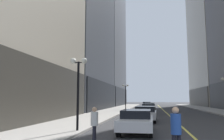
{
  "coord_description": "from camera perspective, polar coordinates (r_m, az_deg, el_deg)",
  "views": [
    {
      "loc": [
        -2.13,
        -5.99,
        1.97
      ],
      "look_at": [
        -9.41,
        36.86,
        7.5
      ],
      "focal_mm": 36.47,
      "sensor_mm": 36.0,
      "label": 1
    }
  ],
  "objects": [
    {
      "name": "car_black",
      "position": [
        30.69,
        9.19,
        -9.5
      ],
      "size": [
        1.93,
        4.17,
        1.32
      ],
      "color": "black",
      "rests_on": "ground"
    },
    {
      "name": "building_right_far",
      "position": [
        71.18,
        25.57,
        8.18
      ],
      "size": [
        14.2,
        26.0,
        40.22
      ],
      "color": "#B7AD99",
      "rests_on": "ground"
    },
    {
      "name": "lane_centre_stripe",
      "position": [
        41.09,
        12.8,
        -9.82
      ],
      "size": [
        0.16,
        70.0,
        0.01
      ],
      "primitive_type": "cube",
      "color": "#E5D64C",
      "rests_on": "ground"
    },
    {
      "name": "pedestrian_in_blue_hoodie",
      "position": [
        7.89,
        15.76,
        -14.05
      ],
      "size": [
        0.39,
        0.39,
        1.71
      ],
      "color": "black",
      "rests_on": "ground"
    },
    {
      "name": "sidewalk_left",
      "position": [
        41.48,
        1.17,
        -9.87
      ],
      "size": [
        4.5,
        78.0,
        0.15
      ],
      "primitive_type": "cube",
      "color": "#ADA8A0",
      "rests_on": "ground"
    },
    {
      "name": "ground_plane",
      "position": [
        41.09,
        12.8,
        -9.82
      ],
      "size": [
        200.0,
        200.0,
        0.0
      ],
      "primitive_type": "plane",
      "color": "#38383A"
    },
    {
      "name": "street_lamp_left_near",
      "position": [
        13.77,
        -8.46,
        -1.81
      ],
      "size": [
        1.06,
        0.36,
        4.43
      ],
      "color": "black",
      "rests_on": "ground"
    },
    {
      "name": "car_silver",
      "position": [
        20.71,
        8.41,
        -10.63
      ],
      "size": [
        2.06,
        4.86,
        1.32
      ],
      "color": "#B7B7BC",
      "rests_on": "ground"
    },
    {
      "name": "sidewalk_right",
      "position": [
        42.32,
        24.16,
        -9.19
      ],
      "size": [
        4.5,
        78.0,
        0.15
      ],
      "primitive_type": "cube",
      "color": "#ADA8A0",
      "rests_on": "ground"
    },
    {
      "name": "car_blue",
      "position": [
        50.54,
        8.73,
        -8.59
      ],
      "size": [
        2.0,
        4.3,
        1.32
      ],
      "color": "navy",
      "rests_on": "ground"
    },
    {
      "name": "pedestrian_in_white_shirt",
      "position": [
        10.48,
        -4.44,
        -12.93
      ],
      "size": [
        0.36,
        0.36,
        1.6
      ],
      "color": "black",
      "rests_on": "ground"
    },
    {
      "name": "car_yellow",
      "position": [
        39.72,
        9.45,
        -8.96
      ],
      "size": [
        1.91,
        4.26,
        1.32
      ],
      "color": "yellow",
      "rests_on": "ground"
    },
    {
      "name": "street_lamp_left_far",
      "position": [
        39.17,
        3.4,
        -5.36
      ],
      "size": [
        1.06,
        0.36,
        4.43
      ],
      "color": "black",
      "rests_on": "ground"
    },
    {
      "name": "car_white",
      "position": [
        13.81,
        6.14,
        -12.4
      ],
      "size": [
        1.91,
        4.67,
        1.32
      ],
      "color": "silver",
      "rests_on": "ground"
    }
  ]
}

